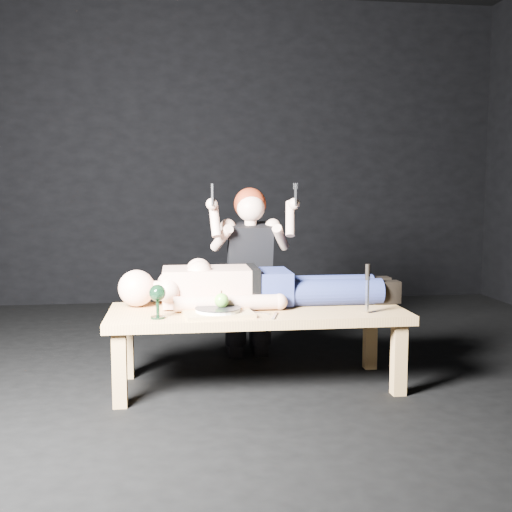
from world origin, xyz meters
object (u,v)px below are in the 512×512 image
Objects in this scene: table at (257,348)px; serving_tray at (218,313)px; lying_man at (262,281)px; goblet at (158,302)px; carving_knife at (367,289)px; kneeling_woman at (249,271)px.

serving_tray is at bearing -148.18° from table.
lying_man reaches higher than serving_tray.
lying_man is at bearing 46.29° from serving_tray.
goblet is (-0.61, -0.33, -0.05)m from lying_man.
goblet reaches higher than serving_tray.
goblet is 0.66× the size of carving_knife.
carving_knife reaches higher than goblet.
table is at bearing -91.84° from kneeling_woman.
lying_man is at bearing 28.83° from goblet.
kneeling_woman is 0.97m from carving_knife.
table is at bearing 162.53° from carving_knife.
kneeling_woman is at bearing 71.05° from serving_tray.
table is at bearing 17.92° from goblet.
lying_man reaches higher than table.
serving_tray is at bearing -108.50° from kneeling_woman.
goblet is at bearing 179.74° from carving_knife.
goblet is (-0.58, -0.79, -0.05)m from kneeling_woman.
kneeling_woman is at bearing 125.53° from carving_knife.
lying_man is 1.47× the size of kneeling_woman.
table is at bearing 31.75° from serving_tray.
kneeling_woman reaches higher than goblet.
table is 0.97× the size of lying_man.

